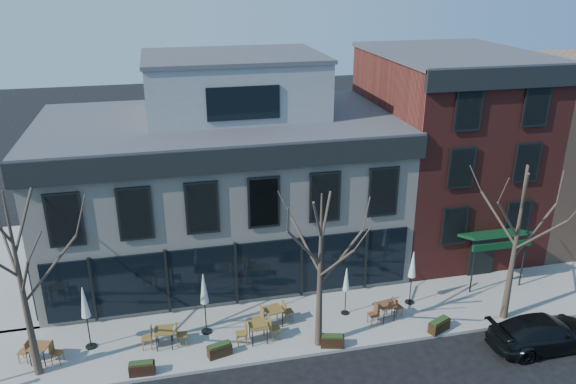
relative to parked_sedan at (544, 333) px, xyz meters
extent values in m
plane|color=black|center=(-12.51, 6.08, -0.72)|extent=(120.00, 120.00, 0.00)
cube|color=gray|center=(-9.26, 3.93, -0.65)|extent=(33.50, 4.70, 0.15)
cube|color=gray|center=(-23.76, 12.08, -0.65)|extent=(4.50, 12.00, 0.15)
cube|color=beige|center=(-12.51, 11.08, 3.28)|extent=(18.00, 10.00, 8.00)
cube|color=#47474C|center=(-12.51, 11.08, 7.33)|extent=(18.30, 10.30, 0.30)
cube|color=black|center=(-12.51, 5.96, 6.83)|extent=(18.30, 0.25, 1.10)
cube|color=black|center=(-21.63, 11.08, 6.83)|extent=(0.25, 10.30, 1.10)
cube|color=black|center=(-12.51, 6.02, 1.18)|extent=(17.20, 0.12, 3.00)
cube|color=black|center=(-21.57, 10.08, 1.18)|extent=(0.12, 7.50, 3.00)
cube|color=gray|center=(-11.51, 12.08, 8.88)|extent=(9.00, 6.50, 3.00)
cube|color=maroon|center=(0.49, 11.08, 4.78)|extent=(8.00, 10.00, 11.00)
cube|color=#47474C|center=(0.49, 11.08, 10.33)|extent=(8.20, 10.20, 0.25)
cube|color=black|center=(0.49, 5.96, 9.88)|extent=(8.20, 0.25, 1.00)
cube|color=#0C3419|center=(0.49, 5.23, 2.18)|extent=(3.20, 1.66, 0.67)
cube|color=black|center=(0.49, 6.03, 0.53)|extent=(1.40, 0.10, 2.50)
cone|color=#382B21|center=(-21.01, 2.88, 3.39)|extent=(0.34, 0.34, 7.92)
cylinder|color=#382B21|center=(-19.94, 3.07, 3.96)|extent=(2.23, 0.50, 2.48)
cylinder|color=#382B21|center=(-21.46, 3.85, 4.42)|extent=(1.03, 2.05, 2.14)
cylinder|color=#382B21|center=(-20.56, 1.91, 4.33)|extent=(1.03, 2.04, 2.28)
cone|color=#382B21|center=(-9.51, 2.18, 2.95)|extent=(0.34, 0.34, 7.04)
cylinder|color=#382B21|center=(-8.56, 2.34, 3.46)|extent=(2.00, 0.46, 2.21)
cylinder|color=#382B21|center=(-9.91, 3.04, 3.87)|extent=(0.93, 1.84, 1.91)
cylinder|color=#382B21|center=(-10.26, 1.90, 4.32)|extent=(1.61, 0.68, 1.97)
cylinder|color=#382B21|center=(-9.11, 1.32, 3.79)|extent=(0.93, 1.83, 2.03)
cone|color=#382B21|center=(-0.51, 2.18, 3.17)|extent=(0.34, 0.34, 7.48)
cylinder|color=#382B21|center=(0.50, 2.36, 3.71)|extent=(2.12, 0.48, 2.35)
cylinder|color=#382B21|center=(-0.93, 3.09, 4.14)|extent=(0.98, 1.94, 2.03)
cylinder|color=#382B21|center=(-1.30, 1.89, 4.63)|extent=(1.71, 0.71, 2.09)
cylinder|color=#382B21|center=(-0.08, 1.27, 4.06)|extent=(0.98, 1.94, 2.16)
imported|color=black|center=(0.00, 0.00, 0.00)|extent=(4.99, 2.08, 1.44)
cube|color=brown|center=(-21.01, 3.59, 0.21)|extent=(0.93, 0.93, 0.04)
cylinder|color=black|center=(-21.38, 3.39, -0.19)|extent=(0.04, 0.04, 0.77)
cylinder|color=black|center=(-20.81, 3.21, -0.19)|extent=(0.04, 0.04, 0.77)
cylinder|color=black|center=(-21.21, 3.96, -0.19)|extent=(0.04, 0.04, 0.77)
cylinder|color=black|center=(-20.63, 3.79, -0.19)|extent=(0.04, 0.04, 0.77)
cube|color=brown|center=(-16.00, 3.50, 0.25)|extent=(0.84, 0.84, 0.04)
cylinder|color=black|center=(-16.33, 3.20, -0.17)|extent=(0.04, 0.04, 0.81)
cylinder|color=black|center=(-15.70, 3.16, -0.17)|extent=(0.04, 0.04, 0.81)
cylinder|color=black|center=(-16.29, 3.83, -0.17)|extent=(0.04, 0.04, 0.81)
cylinder|color=black|center=(-15.66, 3.79, -0.17)|extent=(0.04, 0.04, 0.81)
cube|color=brown|center=(-12.00, 2.96, 0.27)|extent=(0.83, 0.83, 0.05)
cylinder|color=black|center=(-12.31, 2.63, -0.16)|extent=(0.05, 0.05, 0.82)
cylinder|color=black|center=(-11.67, 2.65, -0.16)|extent=(0.05, 0.05, 0.82)
cylinder|color=black|center=(-12.34, 3.27, -0.16)|extent=(0.05, 0.05, 0.82)
cylinder|color=black|center=(-11.70, 3.29, -0.16)|extent=(0.05, 0.05, 0.82)
cube|color=brown|center=(-11.13, 3.99, 0.25)|extent=(0.93, 0.93, 0.05)
cylinder|color=black|center=(-11.38, 3.62, -0.16)|extent=(0.05, 0.05, 0.81)
cylinder|color=black|center=(-10.76, 3.74, -0.16)|extent=(0.05, 0.05, 0.81)
cylinder|color=black|center=(-11.50, 4.24, -0.16)|extent=(0.05, 0.05, 0.81)
cylinder|color=black|center=(-10.88, 4.36, -0.16)|extent=(0.05, 0.05, 0.81)
cube|color=brown|center=(-6.00, 3.24, 0.20)|extent=(0.90, 0.90, 0.04)
cylinder|color=black|center=(-6.21, 2.88, -0.19)|extent=(0.04, 0.04, 0.76)
cylinder|color=black|center=(-5.64, 3.02, -0.19)|extent=(0.04, 0.04, 0.76)
cylinder|color=black|center=(-6.36, 3.45, -0.19)|extent=(0.04, 0.04, 0.76)
cylinder|color=black|center=(-5.78, 3.60, -0.19)|extent=(0.04, 0.04, 0.76)
cylinder|color=black|center=(-19.11, 4.15, -0.54)|extent=(0.47, 0.47, 0.06)
cylinder|color=black|center=(-19.11, 4.15, 0.61)|extent=(0.05, 0.05, 2.36)
cone|color=silver|center=(-19.11, 4.15, 1.68)|extent=(0.39, 0.39, 1.39)
cylinder|color=black|center=(-14.17, 4.11, -0.54)|extent=(0.47, 0.47, 0.06)
cylinder|color=black|center=(-14.17, 4.11, 0.61)|extent=(0.05, 0.05, 2.36)
cone|color=beige|center=(-14.17, 4.11, 1.68)|extent=(0.39, 0.39, 1.40)
cylinder|color=black|center=(-7.65, 4.13, -0.54)|extent=(0.39, 0.39, 0.05)
cylinder|color=black|center=(-7.65, 4.13, 0.40)|extent=(0.04, 0.04, 1.94)
cone|color=silver|center=(-7.65, 4.13, 1.28)|extent=(0.32, 0.32, 1.15)
cylinder|color=black|center=(-4.29, 4.30, -0.54)|extent=(0.44, 0.44, 0.06)
cylinder|color=black|center=(-4.29, 4.30, 0.54)|extent=(0.05, 0.05, 2.22)
cone|color=silver|center=(-4.29, 4.30, 1.55)|extent=(0.36, 0.36, 1.31)
cube|color=black|center=(-16.93, 1.88, -0.32)|extent=(1.04, 0.46, 0.51)
cube|color=#1E3314|center=(-16.93, 1.88, -0.04)|extent=(0.93, 0.38, 0.08)
cube|color=#301F10|center=(-13.77, 2.34, -0.32)|extent=(1.09, 0.65, 0.51)
cube|color=#1E3314|center=(-13.77, 2.34, -0.04)|extent=(0.97, 0.55, 0.08)
cube|color=black|center=(-8.97, 1.88, -0.32)|extent=(1.07, 0.63, 0.50)
cube|color=#1E3314|center=(-8.97, 1.88, -0.05)|extent=(0.95, 0.53, 0.08)
cube|color=black|center=(-3.96, 1.88, -0.31)|extent=(1.14, 0.83, 0.53)
cube|color=#1E3314|center=(-3.96, 1.88, -0.02)|extent=(1.01, 0.70, 0.08)
camera|label=1|loc=(-15.32, -17.22, 14.57)|focal=35.00mm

